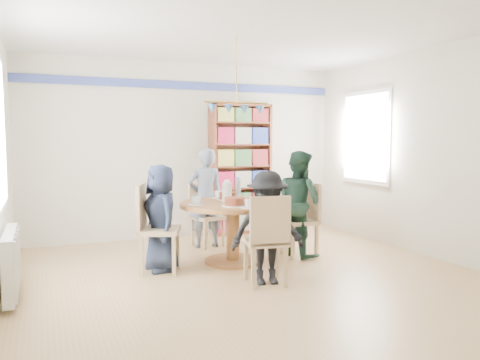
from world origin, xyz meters
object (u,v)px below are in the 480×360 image
chair_right (304,216)px  person_right (299,203)px  chair_far (205,212)px  bookshelf (240,170)px  dining_table (233,218)px  chair_left (152,224)px  person_far (206,198)px  person_left (161,218)px  person_near (268,228)px  radiator (11,262)px  chair_near (267,236)px

chair_right → person_right: 0.18m
chair_far → bookshelf: bearing=37.5°
dining_table → chair_left: size_ratio=1.28×
person_far → bookshelf: bookshelf is taller
person_left → person_near: bearing=36.5°
dining_table → chair_right: 1.01m
chair_far → chair_right: bearing=-44.9°
person_right → person_far: size_ratio=0.98×
radiator → chair_right: 3.48m
radiator → bookshelf: bearing=32.1°
person_left → person_far: size_ratio=0.88×
radiator → chair_left: 1.50m
chair_near → person_left: person_left is taller
bookshelf → person_right: bearing=-85.5°
chair_right → bookshelf: size_ratio=0.46×
chair_far → bookshelf: 1.17m
person_far → chair_near: bearing=94.2°
person_left → chair_right: bearing=82.0°
bookshelf → dining_table: bearing=-115.9°
chair_right → person_left: person_left is taller
dining_table → bookshelf: bearing=64.1°
chair_far → person_left: person_left is taller
dining_table → bookshelf: bookshelf is taller
chair_right → chair_near: (-1.03, -0.99, 0.00)m
radiator → dining_table: 2.48m
radiator → chair_far: bearing=30.2°
chair_right → person_far: 1.42m
chair_far → person_near: 1.95m
chair_far → chair_near: (0.00, -2.02, 0.04)m
chair_near → person_right: size_ratio=0.69×
dining_table → person_near: person_near is taller
radiator → person_left: size_ratio=0.81×
chair_left → person_right: person_right is taller
person_right → person_far: 1.35m
chair_left → person_far: person_far is taller
radiator → bookshelf: bookshelf is taller
chair_far → person_far: 0.23m
radiator → chair_far: (2.42, 1.41, 0.14)m
chair_left → chair_near: size_ratio=1.07×
chair_far → person_far: bearing=-99.9°
radiator → person_left: person_left is taller
dining_table → person_near: size_ratio=1.09×
chair_near → person_left: 1.33m
person_near → person_far: bearing=102.7°
chair_left → chair_right: 2.02m
chair_near → person_right: person_right is taller
person_right → bookshelf: 1.69m
person_left → person_near: 1.30m
dining_table → chair_far: (-0.02, 1.02, -0.07)m
bookshelf → person_far: bearing=-139.5°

